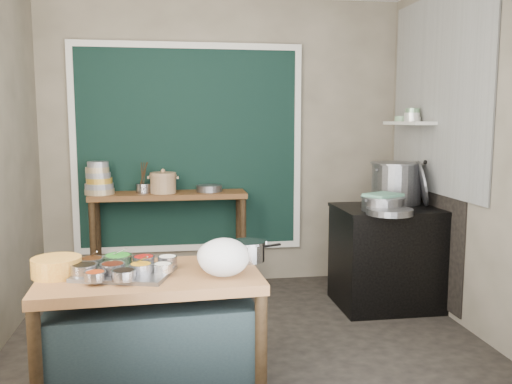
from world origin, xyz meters
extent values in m
cube|color=#302B25|center=(0.00, 0.00, -0.01)|extent=(3.50, 3.00, 0.02)
cube|color=gray|center=(0.00, 1.51, 1.40)|extent=(3.50, 0.02, 2.80)
cube|color=gray|center=(1.76, 0.00, 1.40)|extent=(0.02, 3.00, 2.80)
cube|color=black|center=(-0.35, 1.47, 1.35)|extent=(2.10, 0.02, 1.90)
cube|color=#B2B2AA|center=(1.74, 0.55, 1.85)|extent=(0.02, 1.70, 1.70)
cube|color=black|center=(1.74, 0.65, 0.70)|extent=(0.01, 1.30, 1.30)
cube|color=beige|center=(1.63, 0.85, 1.60)|extent=(0.22, 0.70, 0.03)
cube|color=brown|center=(-0.65, -0.75, 0.38)|extent=(1.28, 0.78, 0.75)
cube|color=brown|center=(-0.55, 1.28, 0.47)|extent=(1.45, 0.40, 0.95)
cube|color=black|center=(1.35, 0.55, 0.42)|extent=(0.90, 0.68, 0.85)
cube|color=black|center=(1.35, 0.55, 0.86)|extent=(0.92, 0.69, 0.03)
cube|color=gray|center=(-0.79, -0.77, 0.76)|extent=(0.60, 0.50, 0.02)
cylinder|color=gray|center=(-0.84, -0.64, 0.81)|extent=(0.16, 0.16, 0.07)
cylinder|color=gray|center=(-0.69, -0.65, 0.80)|extent=(0.13, 0.13, 0.05)
cylinder|color=silver|center=(-0.58, -0.81, 0.80)|extent=(0.11, 0.11, 0.05)
cylinder|color=gray|center=(-0.55, -0.66, 0.80)|extent=(0.12, 0.12, 0.05)
cylinder|color=gray|center=(-0.70, -0.82, 0.80)|extent=(0.13, 0.13, 0.05)
cylinder|color=gray|center=(-1.01, -0.80, 0.80)|extent=(0.15, 0.15, 0.06)
cylinder|color=gray|center=(-0.94, -0.92, 0.80)|extent=(0.12, 0.12, 0.05)
cylinder|color=gray|center=(-0.78, -0.93, 0.80)|extent=(0.13, 0.13, 0.05)
cylinder|color=gray|center=(-0.99, -0.66, 0.80)|extent=(0.14, 0.14, 0.06)
cylinder|color=gray|center=(-0.85, -0.80, 0.80)|extent=(0.14, 0.14, 0.06)
cylinder|color=gold|center=(-1.17, -0.72, 0.80)|extent=(0.31, 0.31, 0.11)
ellipsoid|color=white|center=(-0.24, -0.87, 0.86)|extent=(0.32, 0.28, 0.22)
ellipsoid|color=white|center=(-0.26, -0.75, 0.84)|extent=(0.25, 0.21, 0.18)
cylinder|color=tan|center=(-1.18, 1.25, 0.98)|extent=(0.27, 0.27, 0.05)
cylinder|color=gray|center=(-1.18, 1.25, 1.03)|extent=(0.26, 0.26, 0.05)
cylinder|color=gold|center=(-1.18, 1.25, 1.08)|extent=(0.24, 0.24, 0.05)
cylinder|color=gray|center=(-1.18, 1.25, 1.13)|extent=(0.22, 0.22, 0.05)
cylinder|color=tan|center=(-1.18, 1.25, 1.18)|extent=(0.21, 0.21, 0.05)
cylinder|color=gray|center=(-1.18, 1.25, 1.23)|extent=(0.19, 0.19, 0.05)
cylinder|color=gray|center=(-0.78, 1.29, 0.99)|extent=(0.18, 0.18, 0.09)
cylinder|color=gray|center=(-0.17, 1.29, 0.98)|extent=(0.26, 0.26, 0.06)
cylinder|color=gray|center=(1.64, 0.57, 1.08)|extent=(0.22, 0.42, 0.40)
cube|color=#619D7E|center=(1.21, 0.38, 1.01)|extent=(0.35, 0.33, 0.02)
cylinder|color=gray|center=(1.19, 0.20, 0.90)|extent=(0.47, 0.47, 0.05)
cylinder|color=silver|center=(1.63, 0.80, 1.63)|extent=(0.15, 0.15, 0.04)
cylinder|color=silver|center=(1.63, 0.80, 1.67)|extent=(0.14, 0.14, 0.04)
cylinder|color=gray|center=(1.63, 0.80, 1.71)|extent=(0.13, 0.13, 0.04)
cylinder|color=gray|center=(1.63, 1.01, 1.64)|extent=(0.15, 0.15, 0.05)
camera|label=1|loc=(-0.51, -3.84, 1.63)|focal=38.00mm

